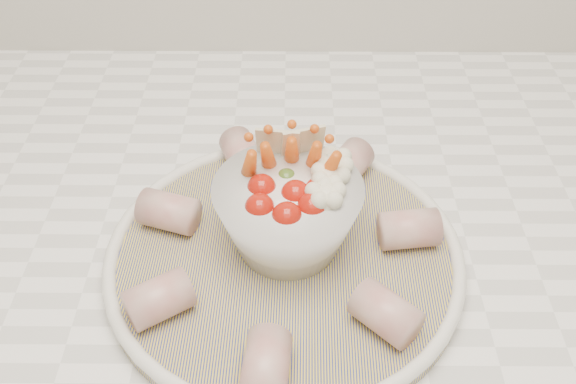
{
  "coord_description": "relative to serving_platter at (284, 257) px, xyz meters",
  "views": [
    {
      "loc": [
        -0.16,
        1.0,
        1.35
      ],
      "look_at": [
        -0.16,
        1.39,
        1.0
      ],
      "focal_mm": 40.0,
      "sensor_mm": 36.0,
      "label": 1
    }
  ],
  "objects": [
    {
      "name": "veggie_bowl",
      "position": [
        0.0,
        0.01,
        0.04
      ],
      "size": [
        0.13,
        0.13,
        0.1
      ],
      "color": "silver",
      "rests_on": "serving_platter"
    },
    {
      "name": "cured_meat_rolls",
      "position": [
        -0.0,
        0.0,
        0.02
      ],
      "size": [
        0.27,
        0.29,
        0.03
      ],
      "color": "#AE544F",
      "rests_on": "serving_platter"
    },
    {
      "name": "serving_platter",
      "position": [
        0.0,
        0.0,
        0.0
      ],
      "size": [
        0.32,
        0.32,
        0.02
      ],
      "color": "navy",
      "rests_on": "kitchen_counter"
    }
  ]
}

